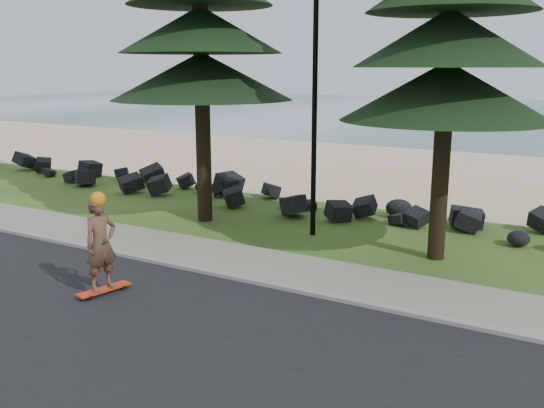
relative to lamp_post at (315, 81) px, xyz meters
name	(u,v)px	position (x,y,z in m)	size (l,w,h in m)	color
ground	(251,267)	(0.00, -3.20, -4.13)	(160.00, 160.00, 0.00)	#2E591B
road	(108,341)	(0.00, -7.70, -4.12)	(160.00, 7.00, 0.02)	black
kerb	(229,276)	(0.00, -4.10, -4.08)	(160.00, 0.20, 0.10)	gray
sidewalk	(255,263)	(0.00, -3.00, -4.09)	(160.00, 2.00, 0.08)	gray
beach_sand	(429,173)	(0.00, 11.30, -4.13)	(160.00, 15.00, 0.01)	tan
ocean	(539,116)	(0.00, 47.80, -4.13)	(160.00, 58.00, 0.01)	#365B68
seawall_boulders	(347,216)	(0.00, 2.40, -4.13)	(60.00, 2.40, 1.10)	black
lamp_post	(315,81)	(0.00, 0.00, 0.00)	(0.25, 0.14, 8.14)	black
skateboarder	(101,244)	(-1.65, -6.16, -3.07)	(0.59, 1.17, 2.11)	red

